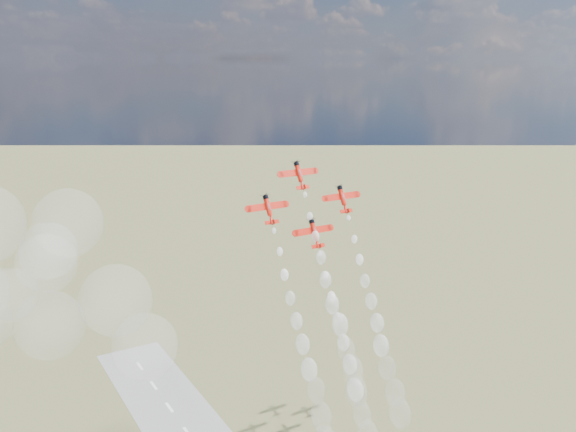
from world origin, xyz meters
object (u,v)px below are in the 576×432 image
(plane_lead, at_px, (299,175))
(plane_left, at_px, (268,209))
(plane_slot, at_px, (315,233))
(plane_right, at_px, (343,199))

(plane_lead, height_order, plane_left, plane_lead)
(plane_lead, distance_m, plane_slot, 16.99)
(plane_left, bearing_deg, plane_right, 0.00)
(plane_right, xyz_separation_m, plane_slot, (-12.13, -4.09, -7.44))
(plane_lead, height_order, plane_right, plane_lead)
(plane_right, height_order, plane_slot, plane_right)
(plane_slot, bearing_deg, plane_lead, 90.00)
(plane_left, relative_size, plane_slot, 1.00)
(plane_slot, bearing_deg, plane_right, 18.64)
(plane_left, distance_m, plane_right, 24.27)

